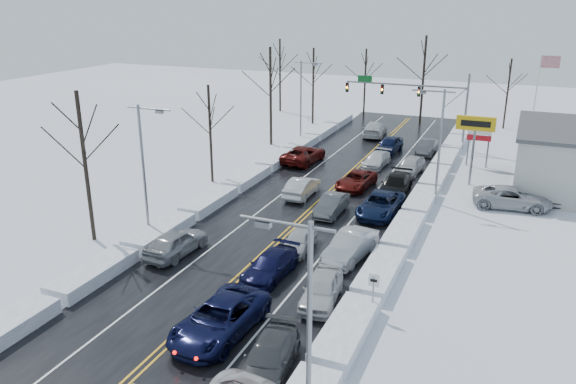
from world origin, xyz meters
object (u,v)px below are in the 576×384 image
at_px(flagpole, 537,95).
at_px(traffic_signal_mast, 418,95).
at_px(tires_plus_sign, 475,128).
at_px(oncoming_car_0, 302,196).

bearing_deg(flagpole, traffic_signal_mast, -170.27).
bearing_deg(tires_plus_sign, flagpole, 71.56).
relative_size(traffic_signal_mast, tires_plus_sign, 2.21).
bearing_deg(flagpole, oncoming_car_0, -127.01).
xyz_separation_m(traffic_signal_mast, tires_plus_sign, (7.05, -12.00, -0.49)).
bearing_deg(tires_plus_sign, oncoming_car_0, -145.34).
bearing_deg(oncoming_car_0, flagpole, -127.67).
bearing_deg(traffic_signal_mast, flagpole, 9.73).
height_order(tires_plus_sign, oncoming_car_0, tires_plus_sign).
xyz_separation_m(tires_plus_sign, flagpole, (4.67, 14.01, 0.93)).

